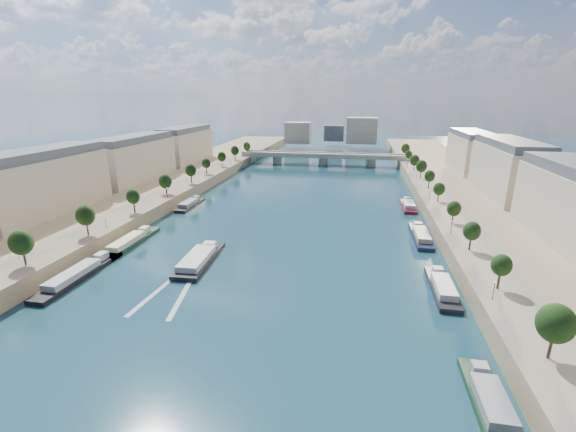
% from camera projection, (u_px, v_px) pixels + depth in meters
% --- Properties ---
extents(ground, '(700.00, 700.00, 0.00)m').
position_uv_depth(ground, '(289.00, 224.00, 140.99)').
color(ground, '#0D303A').
rests_on(ground, ground).
extents(quay_left, '(44.00, 520.00, 5.00)m').
position_uv_depth(quay_left, '(111.00, 208.00, 152.79)').
color(quay_left, '#9E8460').
rests_on(quay_left, ground).
extents(quay_right, '(44.00, 520.00, 5.00)m').
position_uv_depth(quay_right, '(502.00, 230.00, 127.69)').
color(quay_right, '#9E8460').
rests_on(quay_right, ground).
extents(pave_left, '(14.00, 520.00, 0.10)m').
position_uv_depth(pave_left, '(145.00, 203.00, 149.42)').
color(pave_left, gray).
rests_on(pave_left, quay_left).
extents(pave_right, '(14.00, 520.00, 0.10)m').
position_uv_depth(pave_right, '(455.00, 220.00, 129.54)').
color(pave_right, gray).
rests_on(pave_right, quay_right).
extents(trees_left, '(4.80, 268.80, 8.26)m').
position_uv_depth(trees_left, '(151.00, 189.00, 149.32)').
color(trees_left, '#382B1E').
rests_on(trees_left, ground).
extents(trees_right, '(4.80, 268.80, 8.26)m').
position_uv_depth(trees_right, '(445.00, 197.00, 137.66)').
color(trees_right, '#382B1E').
rests_on(trees_right, ground).
extents(lamps_left, '(0.36, 200.36, 4.28)m').
position_uv_depth(lamps_left, '(141.00, 204.00, 138.43)').
color(lamps_left, black).
rests_on(lamps_left, ground).
extents(lamps_right, '(0.36, 200.36, 4.28)m').
position_uv_depth(lamps_right, '(439.00, 207.00, 134.20)').
color(lamps_right, black).
rests_on(lamps_right, ground).
extents(buildings_left, '(16.00, 226.00, 23.20)m').
position_uv_depth(buildings_left, '(96.00, 167.00, 162.15)').
color(buildings_left, beige).
rests_on(buildings_left, ground).
extents(buildings_right, '(16.00, 226.00, 23.20)m').
position_uv_depth(buildings_right, '(537.00, 182.00, 132.52)').
color(buildings_right, beige).
rests_on(buildings_right, ground).
extents(skyline, '(79.00, 42.00, 22.00)m').
position_uv_depth(skyline, '(337.00, 132.00, 342.05)').
color(skyline, beige).
rests_on(skyline, ground).
extents(bridge, '(112.00, 12.00, 8.15)m').
position_uv_depth(bridge, '(323.00, 157.00, 261.54)').
color(bridge, '#C1B79E').
rests_on(bridge, ground).
extents(tour_barge, '(8.44, 25.45, 3.59)m').
position_uv_depth(tour_barge, '(199.00, 259.00, 108.55)').
color(tour_barge, black).
rests_on(tour_barge, ground).
extents(wake, '(10.75, 26.02, 0.04)m').
position_uv_depth(wake, '(172.00, 290.00, 93.17)').
color(wake, silver).
rests_on(wake, ground).
extents(moored_barges_left, '(5.00, 158.41, 3.60)m').
position_uv_depth(moored_barges_left, '(71.00, 280.00, 96.59)').
color(moored_barges_left, '#171C34').
rests_on(moored_barges_left, ground).
extents(moored_barges_right, '(5.00, 163.29, 3.60)m').
position_uv_depth(moored_barges_right, '(442.00, 286.00, 93.30)').
color(moored_barges_right, black).
rests_on(moored_barges_right, ground).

